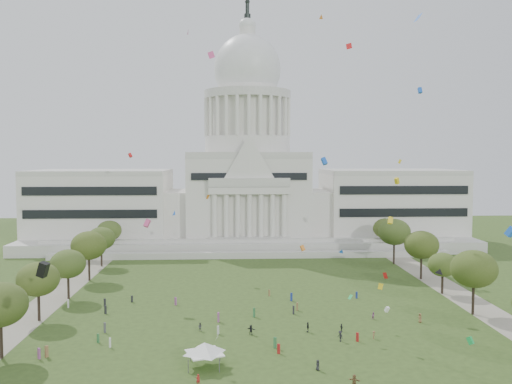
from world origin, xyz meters
TOP-DOWN VIEW (x-y plane):
  - ground at (0.00, 0.00)m, footprint 400.00×400.00m
  - capitol at (0.00, 113.59)m, footprint 160.00×64.50m
  - path_left at (-48.00, 30.00)m, footprint 8.00×160.00m
  - path_right at (48.00, 30.00)m, footprint 8.00×160.00m
  - row_tree_l_1 at (-44.07, -2.96)m, footprint 8.86×8.86m
  - row_tree_l_2 at (-45.04, 17.30)m, footprint 8.42×8.42m
  - row_tree_r_2 at (44.17, 17.44)m, footprint 9.55×9.55m
  - row_tree_l_3 at (-44.09, 33.92)m, footprint 8.12×8.12m
  - row_tree_r_3 at (44.40, 34.48)m, footprint 7.01×7.01m
  - row_tree_l_4 at (-44.08, 52.42)m, footprint 9.29×9.29m
  - row_tree_r_4 at (44.76, 50.04)m, footprint 9.19×9.19m
  - row_tree_l_5 at (-45.22, 71.01)m, footprint 8.33×8.33m
  - row_tree_r_5 at (43.49, 70.19)m, footprint 9.82×9.82m
  - row_tree_l_6 at (-46.87, 89.14)m, footprint 8.19×8.19m
  - row_tree_r_6 at (45.96, 88.13)m, footprint 8.42×8.42m
  - event_tent at (-10.59, -8.10)m, footprint 9.16×9.16m
  - person_0 at (31.21, 12.55)m, footprint 0.93×1.09m
  - person_2 at (22.53, 15.12)m, footprint 0.85×0.74m
  - person_3 at (13.11, 2.44)m, footprint 1.19×1.40m
  - person_4 at (8.03, 7.77)m, footprint 0.77×1.21m
  - person_5 at (-2.71, 6.89)m, footprint 1.82×1.43m
  - person_6 at (6.99, -10.35)m, footprint 0.84×0.96m
  - person_7 at (-11.21, -14.88)m, footprint 0.69×0.59m
  - person_8 at (-12.32, 9.43)m, footprint 0.87×0.63m
  - person_9 at (19.50, 3.45)m, footprint 0.93×1.06m
  - person_10 at (14.48, 7.87)m, footprint 0.70×0.99m
  - person_11 at (11.24, -16.75)m, footprint 1.90×1.40m
  - distant_crowd at (-13.78, 13.38)m, footprint 65.28×38.59m
  - kite_swarm at (1.51, 6.07)m, footprint 86.00×92.21m

SIDE VIEW (x-z plane):
  - ground at x=0.00m, z-range 0.00..0.00m
  - path_left at x=-48.00m, z-range 0.00..0.04m
  - path_right at x=48.00m, z-range 0.00..0.04m
  - person_9 at x=19.50m, z-range 0.00..1.46m
  - person_2 at x=22.53m, z-range 0.00..1.50m
  - person_10 at x=14.48m, z-range 0.00..1.53m
  - person_7 at x=-11.21m, z-range 0.00..1.62m
  - person_8 at x=-12.32m, z-range 0.00..1.63m
  - person_6 at x=6.99m, z-range 0.00..1.66m
  - distant_crowd at x=-13.78m, z-range -0.08..1.87m
  - person_5 at x=-2.71m, z-range 0.00..1.84m
  - person_0 at x=31.21m, z-range 0.00..1.89m
  - person_11 at x=11.24m, z-range 0.00..1.91m
  - person_3 at x=13.11m, z-range 0.00..1.93m
  - person_4 at x=8.03m, z-range 0.00..1.93m
  - event_tent at x=-10.59m, z-range 1.10..5.10m
  - row_tree_r_3 at x=44.40m, z-range 2.09..12.07m
  - row_tree_l_3 at x=-44.09m, z-range 2.43..13.98m
  - row_tree_l_6 at x=-46.87m, z-range 2.45..14.09m
  - row_tree_l_5 at x=-45.22m, z-range 2.49..14.34m
  - row_tree_r_6 at x=45.96m, z-range 2.52..14.49m
  - row_tree_l_2 at x=-45.04m, z-range 2.52..14.49m
  - row_tree_l_1 at x=-44.07m, z-range 2.65..15.25m
  - row_tree_r_4 at x=44.76m, z-range 2.76..15.82m
  - row_tree_l_4 at x=-44.08m, z-range 2.79..16.00m
  - row_tree_r_2 at x=44.17m, z-range 2.87..16.45m
  - row_tree_r_5 at x=43.49m, z-range 2.95..16.91m
  - capitol at x=0.00m, z-range -23.35..67.95m
  - kite_swarm at x=1.51m, z-range -3.86..54.11m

